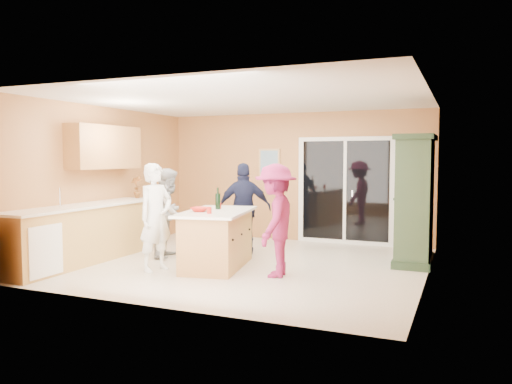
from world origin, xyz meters
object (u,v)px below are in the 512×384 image
at_px(green_hutch, 415,202).
at_px(kitchen_island, 217,241).
at_px(woman_navy, 244,209).
at_px(woman_magenta, 276,220).
at_px(woman_white, 156,217).
at_px(woman_grey, 169,213).

bearing_deg(green_hutch, kitchen_island, -153.23).
xyz_separation_m(woman_navy, woman_magenta, (1.09, -1.35, 0.01)).
relative_size(kitchen_island, woman_white, 1.12).
height_order(green_hutch, woman_navy, green_hutch).
xyz_separation_m(woman_grey, woman_navy, (1.07, 0.74, 0.05)).
bearing_deg(woman_navy, woman_grey, 8.87).
height_order(green_hutch, woman_white, green_hutch).
height_order(kitchen_island, green_hutch, green_hutch).
bearing_deg(kitchen_island, woman_magenta, -20.95).
xyz_separation_m(kitchen_island, woman_navy, (-0.06, 1.16, 0.39)).
distance_m(green_hutch, woman_navy, 2.86).
distance_m(green_hutch, woman_grey, 4.05).
height_order(woman_navy, woman_magenta, woman_magenta).
bearing_deg(woman_navy, kitchen_island, 67.21).
distance_m(woman_navy, woman_magenta, 1.74).
xyz_separation_m(woman_white, woman_grey, (-0.39, 0.98, -0.05)).
relative_size(kitchen_island, woman_magenta, 1.12).
distance_m(kitchen_island, woman_magenta, 1.13).
bearing_deg(woman_grey, green_hutch, -89.21).
bearing_deg(woman_white, green_hutch, -44.67).
bearing_deg(woman_white, woman_magenta, -62.05).
bearing_deg(woman_white, woman_navy, -5.44).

